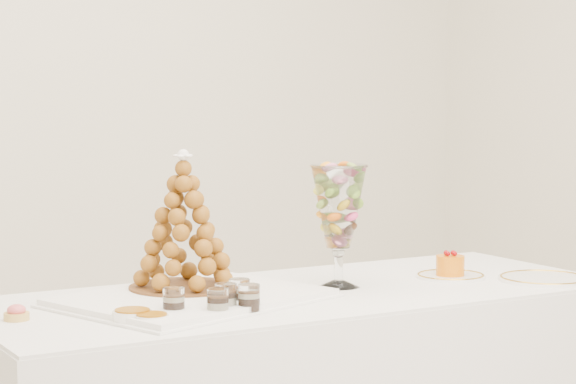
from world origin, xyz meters
TOP-DOWN VIEW (x-y plane):
  - lace_tray at (-0.23, 0.19)m, footprint 0.76×0.64m
  - macaron_vase at (0.24, 0.17)m, footprint 0.16×0.16m
  - cake_plate at (0.61, 0.11)m, footprint 0.21×0.21m
  - spare_plate at (0.81, -0.09)m, footprint 0.27×0.27m
  - pink_tart at (-0.71, 0.22)m, footprint 0.06×0.06m
  - verrine_a at (-0.37, 0.04)m, footprint 0.06×0.06m
  - verrine_b at (-0.23, 0.01)m, footprint 0.06×0.06m
  - verrine_c at (-0.16, 0.06)m, footprint 0.07×0.07m
  - verrine_d at (-0.28, -0.03)m, footprint 0.06×0.06m
  - verrine_e at (-0.18, -0.03)m, footprint 0.07×0.07m
  - ramekin_back at (-0.48, 0.03)m, footprint 0.10×0.10m
  - ramekin_front at (-0.46, -0.02)m, footprint 0.08×0.08m
  - croquembouche at (-0.20, 0.29)m, footprint 0.31×0.31m
  - mousse_cake at (0.60, 0.10)m, footprint 0.09×0.09m

SIDE VIEW (x-z plane):
  - cake_plate at x=0.61m, z-range 0.70..0.71m
  - spare_plate at x=0.81m, z-range 0.70..0.72m
  - lace_tray at x=-0.23m, z-range 0.70..0.73m
  - ramekin_front at x=-0.46m, z-range 0.70..0.73m
  - ramekin_back at x=-0.48m, z-range 0.70..0.73m
  - pink_tart at x=-0.71m, z-range 0.70..0.74m
  - verrine_d at x=-0.28m, z-range 0.70..0.78m
  - verrine_a at x=-0.37m, z-range 0.70..0.78m
  - verrine_c at x=-0.16m, z-range 0.70..0.78m
  - verrine_e at x=-0.18m, z-range 0.70..0.78m
  - verrine_b at x=-0.23m, z-range 0.70..0.78m
  - mousse_cake at x=0.60m, z-range 0.71..0.78m
  - croquembouche at x=-0.20m, z-range 0.72..1.10m
  - macaron_vase at x=0.24m, z-range 0.76..1.11m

